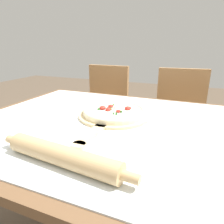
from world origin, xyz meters
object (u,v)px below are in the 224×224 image
Objects in this scene: pizza at (114,111)px; rolling_pin at (63,156)px; pizza_peel at (113,116)px; chair_right at (179,118)px; chair_left at (104,109)px.

rolling_pin reaches higher than pizza.
pizza_peel is at bearing 92.11° from rolling_pin.
chair_right reaches higher than pizza.
chair_right is (0.26, 0.75, -0.26)m from pizza.
pizza is 0.32× the size of chair_left.
chair_left reaches higher than rolling_pin.
pizza is 0.32× the size of chair_right.
pizza_peel is 0.57× the size of chair_right.
pizza is 0.83m from chair_right.
chair_right is at bearing 2.57° from chair_left.
chair_left is 1.00× the size of chair_right.
rolling_pin is 1.27m from chair_left.
pizza_peel is 0.57× the size of chair_left.
pizza is (-0.00, 0.02, 0.02)m from pizza_peel.
chair_left is (-0.39, 0.77, -0.24)m from pizza_peel.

